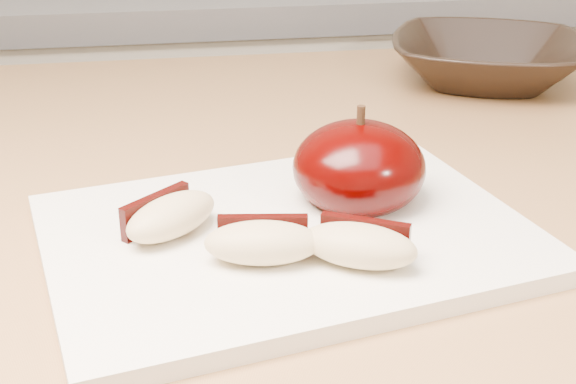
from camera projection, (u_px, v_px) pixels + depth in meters
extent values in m
cube|color=silver|center=(158.00, 249.00, 1.44)|extent=(2.40, 0.60, 0.90)
cube|color=#9D7A44|center=(137.00, 189.00, 0.64)|extent=(1.64, 0.64, 0.04)
cube|color=white|center=(288.00, 236.00, 0.51)|extent=(0.34, 0.27, 0.01)
ellipsoid|color=black|center=(359.00, 168.00, 0.54)|extent=(0.12, 0.12, 0.06)
cylinder|color=black|center=(361.00, 116.00, 0.52)|extent=(0.01, 0.01, 0.01)
ellipsoid|color=#CCB281|center=(172.00, 216.00, 0.49)|extent=(0.07, 0.07, 0.02)
cube|color=black|center=(156.00, 211.00, 0.50)|extent=(0.04, 0.04, 0.02)
ellipsoid|color=#CCB281|center=(263.00, 243.00, 0.46)|extent=(0.07, 0.04, 0.02)
cube|color=black|center=(263.00, 233.00, 0.47)|extent=(0.05, 0.01, 0.02)
ellipsoid|color=#CCB281|center=(359.00, 246.00, 0.46)|extent=(0.07, 0.06, 0.02)
cube|color=black|center=(365.00, 236.00, 0.47)|extent=(0.05, 0.03, 0.02)
imported|color=black|center=(487.00, 60.00, 0.82)|extent=(0.25, 0.25, 0.05)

